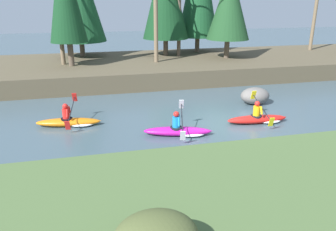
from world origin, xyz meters
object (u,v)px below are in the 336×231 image
object	(u,v)px
kayaker_lead	(260,118)
kayaker_trailing	(71,121)
boulder_midstream	(255,96)
kayaker_middle	(180,131)

from	to	relation	value
kayaker_lead	kayaker_trailing	xyz separation A→B (m)	(-8.06, 1.51, 0.00)
kayaker_lead	boulder_midstream	distance (m)	2.84
kayaker_middle	boulder_midstream	xyz separation A→B (m)	(4.87, 3.16, 0.23)
kayaker_trailing	boulder_midstream	distance (m)	9.23
kayaker_lead	kayaker_trailing	size ratio (longest dim) A/B	1.00
kayaker_middle	boulder_midstream	distance (m)	5.81
kayaker_lead	boulder_midstream	xyz separation A→B (m)	(1.10, 2.60, 0.23)
kayaker_lead	kayaker_middle	xyz separation A→B (m)	(-3.76, -0.56, 0.00)
kayaker_trailing	boulder_midstream	world-z (taller)	kayaker_trailing
kayaker_trailing	kayaker_lead	bearing A→B (deg)	-2.45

